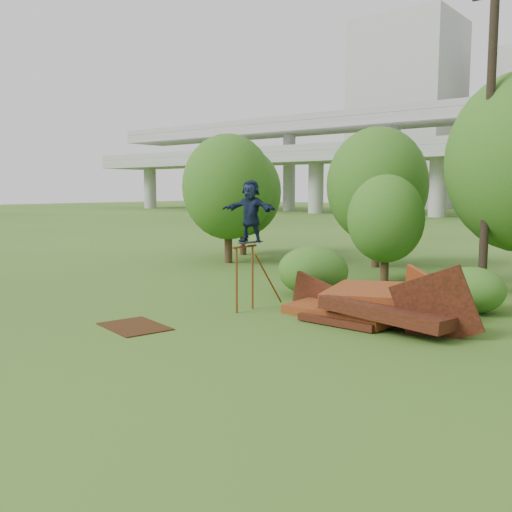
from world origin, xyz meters
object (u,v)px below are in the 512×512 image
Objects in this scene: skater at (251,211)px; utility_pole at (489,133)px; flat_plate at (135,326)px; scrap_pile at (376,306)px.

utility_pole is at bearing 43.64° from skater.
skater is 8.38m from utility_pole.
utility_pole reaches higher than skater.
flat_plate is 0.17× the size of utility_pole.
skater is 0.98× the size of flat_plate.
scrap_pile is at bearing 0.25° from skater.
skater is at bearing -166.66° from scrap_pile.
flat_plate is 12.62m from utility_pole.
flat_plate is (-4.46, -4.31, -0.40)m from scrap_pile.
skater reaches higher than scrap_pile.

